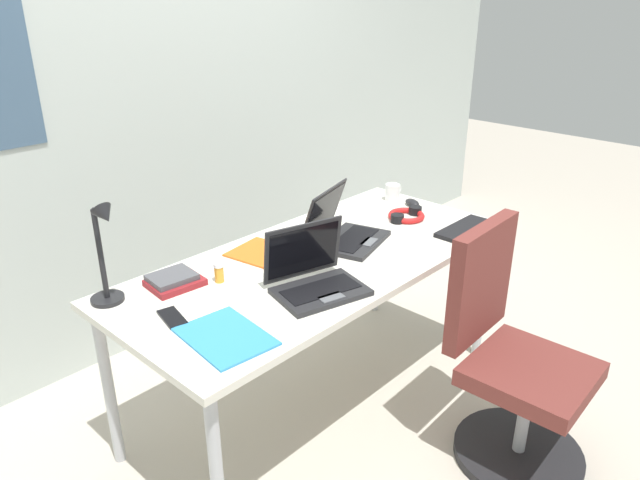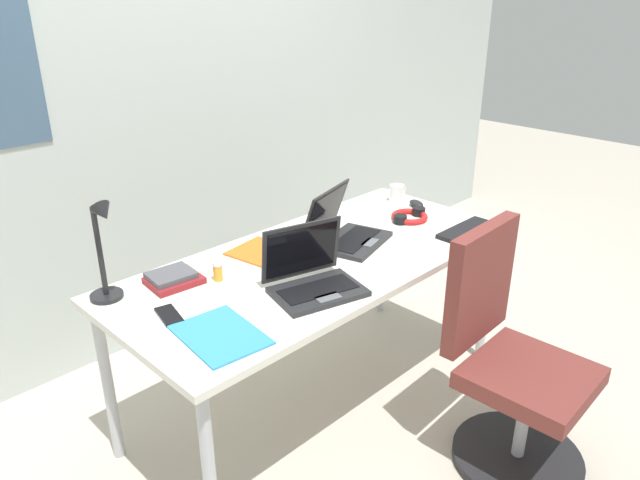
% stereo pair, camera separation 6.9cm
% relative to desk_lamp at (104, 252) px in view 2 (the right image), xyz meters
% --- Properties ---
extents(ground_plane, '(12.00, 12.00, 0.00)m').
position_rel_desk_lamp_xyz_m(ground_plane, '(0.80, -0.28, -0.94)').
color(ground_plane, '#B7AD9E').
extents(wall_back, '(6.00, 0.13, 2.60)m').
position_rel_desk_lamp_xyz_m(wall_back, '(0.80, 0.82, 0.36)').
color(wall_back, '#B2BCB7').
rests_on(wall_back, ground_plane).
extents(desk, '(1.80, 0.80, 0.74)m').
position_rel_desk_lamp_xyz_m(desk, '(0.80, -0.28, -0.25)').
color(desk, silver).
rests_on(desk, ground_plane).
extents(desk_lamp, '(0.12, 0.18, 0.40)m').
position_rel_desk_lamp_xyz_m(desk_lamp, '(0.00, 0.00, 0.00)').
color(desk_lamp, black).
rests_on(desk_lamp, desk).
extents(laptop_mid_desk, '(0.40, 0.38, 0.24)m').
position_rel_desk_lamp_xyz_m(laptop_mid_desk, '(1.00, -0.24, -0.15)').
color(laptop_mid_desk, '#232326').
rests_on(laptop_mid_desk, desk).
extents(laptop_back_right, '(0.38, 0.34, 0.24)m').
position_rel_desk_lamp_xyz_m(laptop_back_right, '(0.58, -0.46, -0.15)').
color(laptop_back_right, '#232326').
rests_on(laptop_back_right, desk).
extents(external_keyboard, '(0.33, 0.12, 0.02)m').
position_rel_desk_lamp_xyz_m(external_keyboard, '(1.47, -0.56, -0.19)').
color(external_keyboard, black).
rests_on(external_keyboard, desk).
extents(computer_mouse, '(0.09, 0.11, 0.03)m').
position_rel_desk_lamp_xyz_m(computer_mouse, '(1.59, -0.19, -0.18)').
color(computer_mouse, black).
rests_on(computer_mouse, desk).
extents(cell_phone, '(0.09, 0.15, 0.01)m').
position_rel_desk_lamp_xyz_m(cell_phone, '(0.09, -0.24, -0.19)').
color(cell_phone, black).
rests_on(cell_phone, desk).
extents(headphones, '(0.21, 0.18, 0.04)m').
position_rel_desk_lamp_xyz_m(headphones, '(1.42, -0.28, -0.18)').
color(headphones, red).
rests_on(headphones, desk).
extents(pill_bottle, '(0.04, 0.04, 0.08)m').
position_rel_desk_lamp_xyz_m(pill_bottle, '(0.37, -0.14, -0.16)').
color(pill_bottle, gold).
rests_on(pill_bottle, desk).
extents(book_stack, '(0.21, 0.18, 0.05)m').
position_rel_desk_lamp_xyz_m(book_stack, '(0.23, -0.04, -0.18)').
color(book_stack, maroon).
rests_on(book_stack, desk).
extents(paper_folder_front_right, '(0.28, 0.34, 0.01)m').
position_rel_desk_lamp_xyz_m(paper_folder_front_right, '(0.66, -0.10, -0.19)').
color(paper_folder_front_right, orange).
rests_on(paper_folder_front_right, desk).
extents(paper_folder_near_lamp, '(0.26, 0.33, 0.01)m').
position_rel_desk_lamp_xyz_m(paper_folder_near_lamp, '(0.14, -0.47, -0.19)').
color(paper_folder_near_lamp, '#338CC6').
rests_on(paper_folder_near_lamp, desk).
extents(coffee_mug, '(0.11, 0.08, 0.09)m').
position_rel_desk_lamp_xyz_m(coffee_mug, '(1.58, -0.07, -0.15)').
color(coffee_mug, white).
rests_on(coffee_mug, desk).
extents(office_chair, '(0.52, 0.55, 0.97)m').
position_rel_desk_lamp_xyz_m(office_chair, '(1.09, -1.04, -0.54)').
color(office_chair, black).
rests_on(office_chair, ground_plane).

